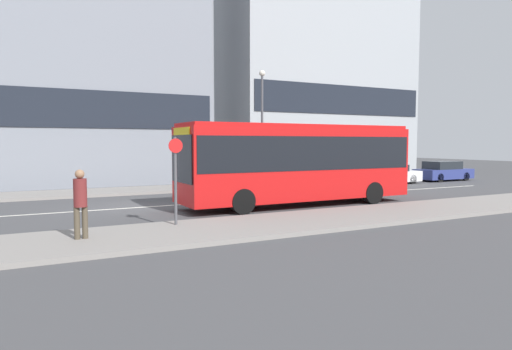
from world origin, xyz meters
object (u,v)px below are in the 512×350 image
street_lamp (262,115)px  city_bus (297,159)px  parked_car_1 (388,175)px  pedestrian_near_stop (80,199)px  parked_car_0 (322,177)px  bus_stop_sign (175,174)px  parked_car_2 (443,171)px

street_lamp → city_bus: bearing=-107.4°
parked_car_1 → pedestrian_near_stop: (-19.91, -9.49, 0.58)m
parked_car_0 → bus_stop_sign: bus_stop_sign is taller
street_lamp → parked_car_0: bearing=-23.4°
parked_car_1 → street_lamp: bearing=169.1°
bus_stop_sign → street_lamp: size_ratio=0.40×
parked_car_0 → pedestrian_near_stop: pedestrian_near_stop is taller
city_bus → parked_car_2: bearing=25.1°
bus_stop_sign → street_lamp: street_lamp is taller
parked_car_1 → pedestrian_near_stop: pedestrian_near_stop is taller
street_lamp → bus_stop_sign: bearing=-129.9°
city_bus → pedestrian_near_stop: bearing=-153.3°
parked_car_0 → bus_stop_sign: 14.84m
city_bus → parked_car_2: city_bus is taller
city_bus → street_lamp: (2.34, 7.45, 2.32)m
parked_car_1 → bus_stop_sign: 19.14m
city_bus → parked_car_1: bearing=33.1°
parked_car_1 → pedestrian_near_stop: bearing=-154.5°
parked_car_0 → bus_stop_sign: size_ratio=1.53×
parked_car_2 → bus_stop_sign: bus_stop_sign is taller
city_bus → pedestrian_near_stop: size_ratio=5.60×
bus_stop_sign → street_lamp: 13.62m
parked_car_2 → parked_car_1: bearing=-178.4°
pedestrian_near_stop → bus_stop_sign: (2.86, 0.87, 0.53)m
parked_car_2 → pedestrian_near_stop: (-25.19, -9.64, 0.53)m
parked_car_0 → parked_car_2: 10.45m
parked_car_0 → street_lamp: (-3.30, 1.43, 3.64)m
pedestrian_near_stop → street_lamp: bearing=41.9°
parked_car_1 → pedestrian_near_stop: 22.06m
pedestrian_near_stop → bus_stop_sign: bus_stop_sign is taller
city_bus → parked_car_1: size_ratio=2.40×
parked_car_0 → parked_car_1: size_ratio=0.97×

